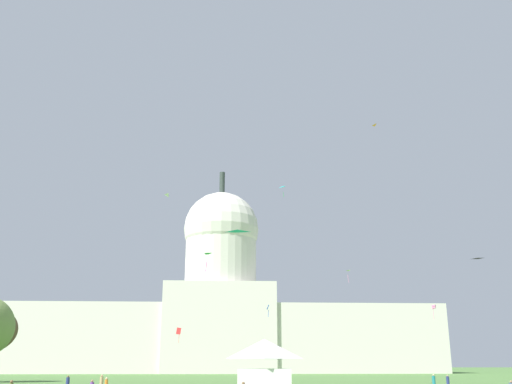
# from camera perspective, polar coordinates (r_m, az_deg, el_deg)

# --- Properties ---
(capitol_building) EXTENTS (137.45, 27.20, 65.24)m
(capitol_building) POSITION_cam_1_polar(r_m,az_deg,el_deg) (186.57, -3.61, -12.13)
(capitol_building) COLOR beige
(capitol_building) RESTS_ON ground_plane
(event_tent) EXTENTS (6.15, 4.67, 5.51)m
(event_tent) POSITION_cam_1_polar(r_m,az_deg,el_deg) (63.84, 0.85, -16.81)
(event_tent) COLOR white
(event_tent) RESTS_ON ground_plane
(person_navy_front_center) EXTENTS (0.60, 0.60, 1.62)m
(person_navy_front_center) POSITION_cam_1_polar(r_m,az_deg,el_deg) (76.02, -18.16, -17.54)
(person_navy_front_center) COLOR navy
(person_navy_front_center) RESTS_ON ground_plane
(person_teal_aisle_center) EXTENTS (0.56, 0.56, 1.70)m
(person_teal_aisle_center) POSITION_cam_1_polar(r_m,az_deg,el_deg) (78.00, 17.21, -17.54)
(person_teal_aisle_center) COLOR #1E757A
(person_teal_aisle_center) RESTS_ON ground_plane
(person_navy_front_right) EXTENTS (0.43, 0.43, 1.52)m
(person_navy_front_right) POSITION_cam_1_polar(r_m,az_deg,el_deg) (84.76, 18.48, -17.37)
(person_navy_front_right) COLOR navy
(person_navy_front_right) RESTS_ON ground_plane
(person_tan_mid_right) EXTENTS (0.56, 0.56, 1.65)m
(person_tan_mid_right) POSITION_cam_1_polar(r_m,az_deg,el_deg) (78.07, -15.06, -17.73)
(person_tan_mid_right) COLOR tan
(person_tan_mid_right) RESTS_ON ground_plane
(kite_cyan_high) EXTENTS (1.73, 1.82, 2.34)m
(kite_cyan_high) POSITION_cam_1_polar(r_m,az_deg,el_deg) (138.65, 2.84, 0.30)
(kite_cyan_high) COLOR #33BCDB
(kite_orange_high) EXTENTS (0.94, 1.56, 0.29)m
(kite_orange_high) POSITION_cam_1_polar(r_m,az_deg,el_deg) (138.72, 11.43, 6.31)
(kite_orange_high) COLOR orange
(kite_green_low) EXTENTS (1.25, 1.37, 2.05)m
(kite_green_low) POSITION_cam_1_polar(r_m,az_deg,el_deg) (72.14, -5.17, -6.36)
(kite_green_low) COLOR green
(kite_lime_mid) EXTENTS (0.99, 1.42, 2.54)m
(kite_lime_mid) POSITION_cam_1_polar(r_m,az_deg,el_deg) (132.54, 8.99, -7.87)
(kite_lime_mid) COLOR #8CD133
(kite_blue_low) EXTENTS (0.53, 0.94, 2.27)m
(kite_blue_low) POSITION_cam_1_polar(r_m,az_deg,el_deg) (111.08, 1.19, -11.41)
(kite_blue_low) COLOR blue
(kite_red_low) EXTENTS (1.11, 0.25, 3.20)m
(kite_red_low) POSITION_cam_1_polar(r_m,az_deg,el_deg) (128.58, -7.67, -13.56)
(kite_red_low) COLOR red
(kite_white_mid) EXTENTS (0.82, 1.77, 0.17)m
(kite_white_mid) POSITION_cam_1_polar(r_m,az_deg,el_deg) (89.10, -9.10, -0.47)
(kite_white_mid) COLOR white
(kite_black_low) EXTENTS (1.37, 1.18, 0.24)m
(kite_black_low) POSITION_cam_1_polar(r_m,az_deg,el_deg) (78.54, 21.19, -6.33)
(kite_black_low) COLOR black
(kite_pink_low) EXTENTS (0.93, 0.91, 2.71)m
(kite_pink_low) POSITION_cam_1_polar(r_m,az_deg,el_deg) (114.94, 17.20, -10.83)
(kite_pink_low) COLOR pink
(kite_turquoise_low) EXTENTS (1.69, 0.75, 0.19)m
(kite_turquoise_low) POSITION_cam_1_polar(r_m,az_deg,el_deg) (48.78, -1.87, -4.05)
(kite_turquoise_low) COLOR teal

